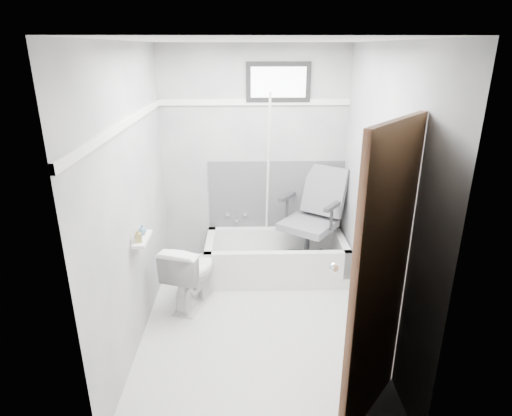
{
  "coord_description": "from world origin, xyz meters",
  "views": [
    {
      "loc": [
        -0.08,
        -3.24,
        2.35
      ],
      "look_at": [
        0.0,
        0.35,
        1.0
      ],
      "focal_mm": 30.0,
      "sensor_mm": 36.0,
      "label": 1
    }
  ],
  "objects_px": {
    "door": "(442,311)",
    "soap_bottle_b": "(142,229)",
    "soap_bottle_a": "(138,236)",
    "office_chair": "(308,218)",
    "toilet": "(191,273)",
    "bathtub": "(276,257)"
  },
  "relations": [
    {
      "from": "door",
      "to": "soap_bottle_b",
      "type": "xyz_separation_m",
      "value": [
        -1.92,
        1.26,
        -0.04
      ]
    },
    {
      "from": "door",
      "to": "soap_bottle_a",
      "type": "xyz_separation_m",
      "value": [
        -1.92,
        1.12,
        -0.03
      ]
    },
    {
      "from": "office_chair",
      "to": "soap_bottle_b",
      "type": "distance_m",
      "value": 1.84
    },
    {
      "from": "office_chair",
      "to": "toilet",
      "type": "bearing_deg",
      "value": -117.16
    },
    {
      "from": "toilet",
      "to": "soap_bottle_b",
      "type": "distance_m",
      "value": 0.81
    },
    {
      "from": "office_chair",
      "to": "door",
      "type": "distance_m",
      "value": 2.32
    },
    {
      "from": "soap_bottle_a",
      "to": "soap_bottle_b",
      "type": "xyz_separation_m",
      "value": [
        0.0,
        0.14,
        -0.01
      ]
    },
    {
      "from": "soap_bottle_b",
      "to": "toilet",
      "type": "bearing_deg",
      "value": 51.19
    },
    {
      "from": "bathtub",
      "to": "office_chair",
      "type": "xyz_separation_m",
      "value": [
        0.34,
        0.05,
        0.44
      ]
    },
    {
      "from": "soap_bottle_a",
      "to": "toilet",
      "type": "bearing_deg",
      "value": 59.25
    },
    {
      "from": "soap_bottle_b",
      "to": "soap_bottle_a",
      "type": "bearing_deg",
      "value": -90.0
    },
    {
      "from": "door",
      "to": "soap_bottle_b",
      "type": "height_order",
      "value": "door"
    },
    {
      "from": "bathtub",
      "to": "door",
      "type": "xyz_separation_m",
      "value": [
        0.75,
        -2.21,
        0.79
      ]
    },
    {
      "from": "toilet",
      "to": "soap_bottle_a",
      "type": "bearing_deg",
      "value": 77.13
    },
    {
      "from": "soap_bottle_a",
      "to": "office_chair",
      "type": "bearing_deg",
      "value": 36.8
    },
    {
      "from": "toilet",
      "to": "soap_bottle_a",
      "type": "xyz_separation_m",
      "value": [
        -0.32,
        -0.54,
        0.64
      ]
    },
    {
      "from": "bathtub",
      "to": "soap_bottle_a",
      "type": "distance_m",
      "value": 1.77
    },
    {
      "from": "door",
      "to": "soap_bottle_a",
      "type": "distance_m",
      "value": 2.23
    },
    {
      "from": "bathtub",
      "to": "soap_bottle_b",
      "type": "height_order",
      "value": "soap_bottle_b"
    },
    {
      "from": "door",
      "to": "soap_bottle_b",
      "type": "distance_m",
      "value": 2.3
    },
    {
      "from": "office_chair",
      "to": "soap_bottle_a",
      "type": "relative_size",
      "value": 9.02
    },
    {
      "from": "door",
      "to": "toilet",
      "type": "bearing_deg",
      "value": 133.9
    }
  ]
}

